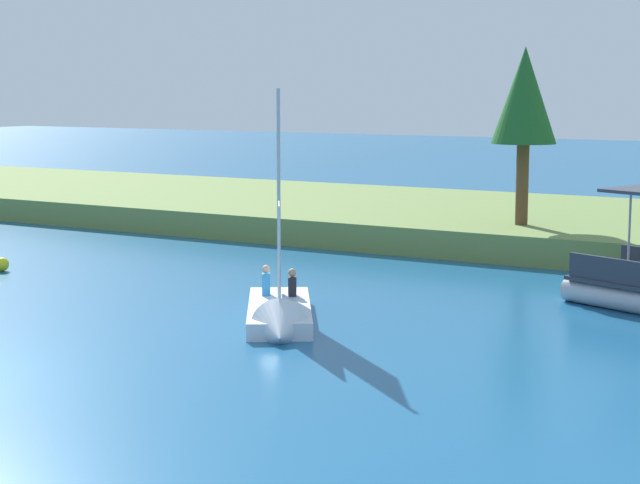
# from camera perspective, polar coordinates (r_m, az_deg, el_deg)

# --- Properties ---
(shore_bank) EXTENTS (80.00, 13.21, 0.94)m
(shore_bank) POSITION_cam_1_polar(r_m,az_deg,el_deg) (41.23, 6.96, 1.24)
(shore_bank) COLOR olive
(shore_bank) RESTS_ON ground
(shoreline_tree_left) EXTENTS (2.12, 2.12, 5.80)m
(shoreline_tree_left) POSITION_cam_1_polar(r_m,az_deg,el_deg) (35.73, 10.79, 7.51)
(shoreline_tree_left) COLOR brown
(shoreline_tree_left) RESTS_ON shore_bank
(sailboat) EXTENTS (3.79, 4.81, 5.84)m
(sailboat) POSITION_cam_1_polar(r_m,az_deg,el_deg) (24.37, -2.17, -3.61)
(sailboat) COLOR silver
(sailboat) RESTS_ON ground
(channel_buoy) EXTENTS (0.42, 0.42, 0.42)m
(channel_buoy) POSITION_cam_1_polar(r_m,az_deg,el_deg) (33.27, -16.52, -1.14)
(channel_buoy) COLOR yellow
(channel_buoy) RESTS_ON ground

